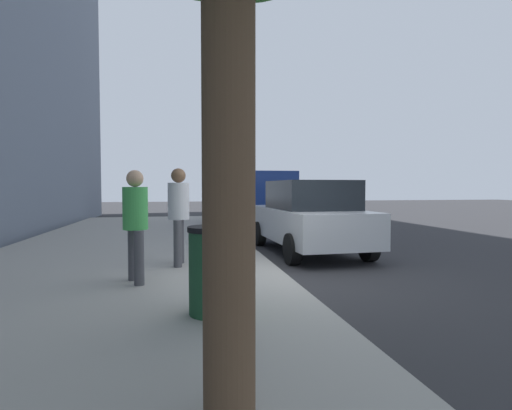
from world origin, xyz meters
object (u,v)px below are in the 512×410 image
object	(u,v)px
trash_bin	(213,270)
traffic_signal	(206,164)
parking_meter	(235,211)
pedestrian_bystander	(135,217)
parked_sedan_near	(309,217)
parked_van_far	(257,196)
pedestrian_at_meter	(179,208)

from	to	relation	value
trash_bin	traffic_signal	bearing A→B (deg)	-3.37
parking_meter	pedestrian_bystander	bearing A→B (deg)	126.08
traffic_signal	parked_sedan_near	bearing A→B (deg)	-163.87
parked_sedan_near	parked_van_far	world-z (taller)	parked_van_far
traffic_signal	trash_bin	bearing A→B (deg)	176.63
pedestrian_bystander	parked_sedan_near	xyz separation A→B (m)	(3.07, -3.77, -0.26)
traffic_signal	trash_bin	distance (m)	12.03
pedestrian_at_meter	traffic_signal	xyz separation A→B (m)	(8.82, -1.09, 1.35)
pedestrian_at_meter	trash_bin	world-z (taller)	pedestrian_at_meter
pedestrian_at_meter	pedestrian_bystander	size ratio (longest dim) A/B	1.05
parking_meter	pedestrian_bystander	distance (m)	2.11
parking_meter	pedestrian_at_meter	world-z (taller)	pedestrian_at_meter
parking_meter	traffic_signal	xyz separation A→B (m)	(8.88, -0.03, 1.41)
parked_sedan_near	parked_van_far	bearing A→B (deg)	0.02
pedestrian_at_meter	traffic_signal	size ratio (longest dim) A/B	0.50
trash_bin	parked_sedan_near	bearing A→B (deg)	-29.71
parked_van_far	trash_bin	distance (m)	11.66
pedestrian_at_meter	parked_sedan_near	size ratio (longest dim) A/B	0.41
parking_meter	parked_sedan_near	size ratio (longest dim) A/B	0.32
pedestrian_at_meter	trash_bin	bearing A→B (deg)	-76.19
traffic_signal	pedestrian_bystander	bearing A→B (deg)	170.27
pedestrian_at_meter	traffic_signal	world-z (taller)	traffic_signal
pedestrian_at_meter	pedestrian_bystander	bearing A→B (deg)	-110.04
trash_bin	parked_van_far	bearing A→B (deg)	-13.59
parking_meter	parked_sedan_near	bearing A→B (deg)	-48.61
pedestrian_bystander	trash_bin	xyz separation A→B (m)	(-1.73, -1.04, -0.50)
pedestrian_at_meter	pedestrian_bystander	world-z (taller)	pedestrian_at_meter
pedestrian_at_meter	pedestrian_bystander	distance (m)	1.45
pedestrian_bystander	parked_van_far	distance (m)	10.30
pedestrian_bystander	parked_van_far	bearing A→B (deg)	48.78
traffic_signal	parking_meter	bearing A→B (deg)	179.79
parked_sedan_near	parked_van_far	distance (m)	6.53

